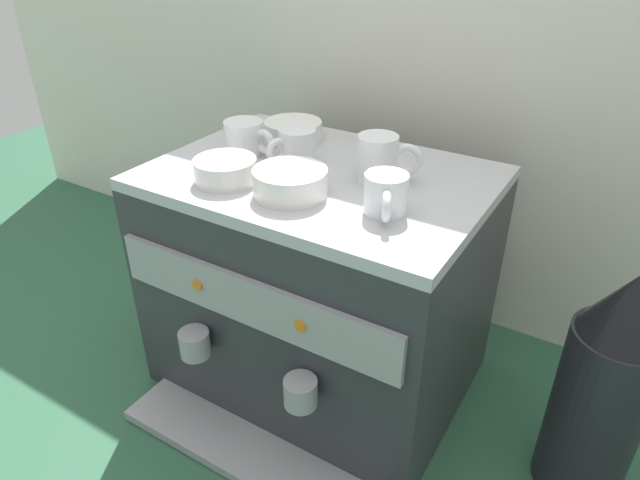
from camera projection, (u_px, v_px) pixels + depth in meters
ground_plane at (320, 369)px, 1.25m from camera, size 4.00×4.00×0.00m
tiled_backsplash_wall at (410, 61)px, 1.23m from camera, size 2.80×0.03×1.19m
espresso_machine at (319, 283)px, 1.13m from camera, size 0.60×0.54×0.47m
ceramic_cup_0 at (386, 195)px, 0.86m from camera, size 0.07×0.10×0.06m
ceramic_cup_1 at (296, 145)px, 1.04m from camera, size 0.07×0.10×0.06m
ceramic_cup_2 at (246, 137)px, 1.08m from camera, size 0.11×0.08×0.06m
ceramic_cup_3 at (380, 159)px, 0.96m from camera, size 0.11×0.07×0.08m
ceramic_bowl_0 at (225, 171)px, 0.97m from camera, size 0.11×0.11×0.04m
ceramic_bowl_1 at (290, 183)px, 0.92m from camera, size 0.12×0.12×0.04m
ceramic_bowl_2 at (293, 131)px, 1.15m from camera, size 0.12×0.12×0.04m
coffee_grinder at (604, 389)px, 0.90m from camera, size 0.15×0.15×0.44m
milk_pitcher at (181, 287)px, 1.40m from camera, size 0.10×0.10×0.14m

